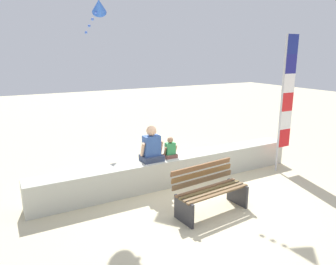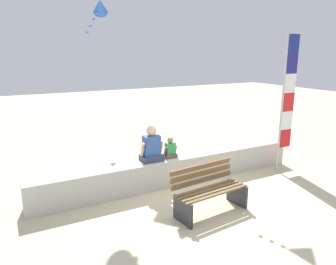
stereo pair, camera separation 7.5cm
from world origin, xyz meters
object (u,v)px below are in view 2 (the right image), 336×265
object	(u,v)px
park_bench	(209,191)
person_adult	(152,147)
flag_banner	(287,97)
person_child	(170,150)
kite_blue	(100,7)

from	to	relation	value
park_bench	person_adult	bearing A→B (deg)	106.45
person_adult	flag_banner	distance (m)	3.57
person_child	kite_blue	size ratio (longest dim) A/B	0.45
park_bench	kite_blue	size ratio (longest dim) A/B	1.41
person_adult	kite_blue	size ratio (longest dim) A/B	0.75
person_adult	flag_banner	bearing A→B (deg)	-10.09
park_bench	flag_banner	size ratio (longest dim) A/B	0.44
flag_banner	person_adult	bearing A→B (deg)	169.91
kite_blue	person_child	bearing A→B (deg)	-81.79
person_adult	person_child	bearing A→B (deg)	0.05
person_adult	flag_banner	size ratio (longest dim) A/B	0.23
person_child	kite_blue	xyz separation A→B (m)	(-0.48, 3.31, 3.41)
person_child	park_bench	bearing A→B (deg)	-90.36
person_child	kite_blue	distance (m)	4.78
person_child	flag_banner	world-z (taller)	flag_banner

